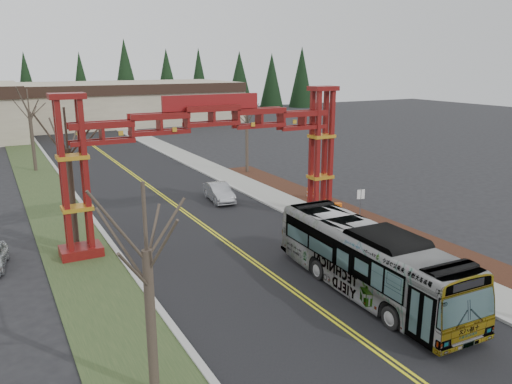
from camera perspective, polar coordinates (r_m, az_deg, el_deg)
road at (r=37.70m, az=-9.08°, el=-1.59°), size 12.00×110.00×0.02m
lane_line_left at (r=37.66m, az=-9.25°, el=-1.59°), size 0.12×100.00×0.01m
lane_line_right at (r=37.73m, az=-8.91°, el=-1.55°), size 0.12×100.00×0.01m
curb_right at (r=40.03m, az=-0.77°, el=-0.35°), size 0.30×110.00×0.15m
sidewalk_right at (r=40.70m, az=1.04°, el=-0.10°), size 2.60×110.00×0.14m
landscape_strip at (r=31.01m, az=19.23°, el=-5.75°), size 2.60×50.00×0.12m
grass_median at (r=36.00m, az=-21.17°, el=-3.15°), size 4.00×110.00×0.08m
curb_left at (r=36.23m, az=-18.29°, el=-2.73°), size 0.30×110.00×0.15m
gateway_arch at (r=30.03m, az=-5.03°, el=6.07°), size 18.20×1.60×8.90m
retail_building_east at (r=92.10m, az=-14.88°, el=9.84°), size 38.00×20.30×7.00m
conifer_treeline at (r=102.05m, az=-22.08°, el=11.37°), size 116.10×5.60×13.00m
transit_bus at (r=23.62m, az=12.73°, el=-7.63°), size 3.15×11.69×3.23m
silver_sedan at (r=38.57m, az=-4.26°, el=-0.03°), size 1.94×4.34×1.38m
bare_tree_median_near at (r=15.39m, az=-12.39°, el=-6.61°), size 3.20×3.20×7.07m
bare_tree_median_mid at (r=29.37m, az=-20.72°, el=4.59°), size 3.41×3.41×8.07m
bare_tree_median_far at (r=52.97m, az=-24.48°, el=8.31°), size 3.29×3.29×7.99m
bare_tree_right_far at (r=47.63m, az=-1.06°, el=8.77°), size 2.91×2.91×7.52m
street_sign at (r=33.65m, az=11.87°, el=-0.80°), size 0.51×0.18×2.30m
barrel_south at (r=34.80m, az=9.33°, el=-2.10°), size 0.56×0.56×1.04m
barrel_mid at (r=35.69m, az=8.12°, el=-1.64°), size 0.56×0.56×1.03m
barrel_north at (r=39.16m, az=6.23°, el=-0.17°), size 0.51×0.51×0.95m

